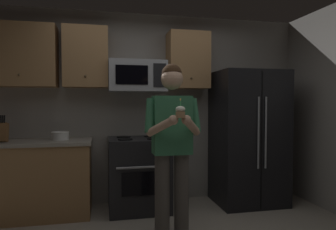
{
  "coord_description": "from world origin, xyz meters",
  "views": [
    {
      "loc": [
        -0.6,
        -2.51,
        1.36
      ],
      "look_at": [
        0.04,
        0.46,
        1.25
      ],
      "focal_mm": 32.6,
      "sensor_mm": 36.0,
      "label": 1
    }
  ],
  "objects_px": {
    "refrigerator": "(248,137)",
    "person": "(172,140)",
    "knife_block": "(0,132)",
    "cupcake": "(180,112)",
    "oven_range": "(139,174)",
    "microwave": "(137,76)",
    "bowl_large_white": "(60,136)"
  },
  "relations": [
    {
      "from": "oven_range",
      "to": "refrigerator",
      "type": "height_order",
      "value": "refrigerator"
    },
    {
      "from": "refrigerator",
      "to": "knife_block",
      "type": "distance_m",
      "value": 3.11
    },
    {
      "from": "cupcake",
      "to": "knife_block",
      "type": "bearing_deg",
      "value": 146.6
    },
    {
      "from": "oven_range",
      "to": "person",
      "type": "bearing_deg",
      "value": -75.87
    },
    {
      "from": "refrigerator",
      "to": "bowl_large_white",
      "type": "xyz_separation_m",
      "value": [
        -2.46,
        0.08,
        0.07
      ]
    },
    {
      "from": "knife_block",
      "to": "person",
      "type": "xyz_separation_m",
      "value": [
        1.84,
        -0.89,
        -0.04
      ]
    },
    {
      "from": "knife_block",
      "to": "bowl_large_white",
      "type": "relative_size",
      "value": 1.5
    },
    {
      "from": "refrigerator",
      "to": "person",
      "type": "xyz_separation_m",
      "value": [
        -1.27,
        -0.88,
        0.1
      ]
    },
    {
      "from": "refrigerator",
      "to": "cupcake",
      "type": "height_order",
      "value": "refrigerator"
    },
    {
      "from": "oven_range",
      "to": "bowl_large_white",
      "type": "distance_m",
      "value": 1.09
    },
    {
      "from": "microwave",
      "to": "cupcake",
      "type": "distance_m",
      "value": 1.45
    },
    {
      "from": "microwave",
      "to": "cupcake",
      "type": "height_order",
      "value": "microwave"
    },
    {
      "from": "microwave",
      "to": "knife_block",
      "type": "distance_m",
      "value": 1.76
    },
    {
      "from": "refrigerator",
      "to": "person",
      "type": "bearing_deg",
      "value": -145.41
    },
    {
      "from": "person",
      "to": "cupcake",
      "type": "xyz_separation_m",
      "value": [
        -0.0,
        -0.33,
        0.3
      ]
    },
    {
      "from": "person",
      "to": "cupcake",
      "type": "distance_m",
      "value": 0.44
    },
    {
      "from": "oven_range",
      "to": "refrigerator",
      "type": "bearing_deg",
      "value": -1.5
    },
    {
      "from": "refrigerator",
      "to": "person",
      "type": "relative_size",
      "value": 1.02
    },
    {
      "from": "knife_block",
      "to": "cupcake",
      "type": "distance_m",
      "value": 2.22
    },
    {
      "from": "refrigerator",
      "to": "bowl_large_white",
      "type": "distance_m",
      "value": 2.46
    },
    {
      "from": "refrigerator",
      "to": "bowl_large_white",
      "type": "bearing_deg",
      "value": 178.04
    },
    {
      "from": "oven_range",
      "to": "knife_block",
      "type": "relative_size",
      "value": 2.91
    },
    {
      "from": "oven_range",
      "to": "cupcake",
      "type": "relative_size",
      "value": 5.36
    },
    {
      "from": "bowl_large_white",
      "to": "cupcake",
      "type": "height_order",
      "value": "cupcake"
    },
    {
      "from": "knife_block",
      "to": "cupcake",
      "type": "bearing_deg",
      "value": -33.4
    },
    {
      "from": "knife_block",
      "to": "oven_range",
      "type": "bearing_deg",
      "value": 1.06
    },
    {
      "from": "microwave",
      "to": "person",
      "type": "xyz_separation_m",
      "value": [
        0.23,
        -1.03,
        -0.72
      ]
    },
    {
      "from": "microwave",
      "to": "knife_block",
      "type": "height_order",
      "value": "microwave"
    },
    {
      "from": "refrigerator",
      "to": "cupcake",
      "type": "relative_size",
      "value": 10.35
    },
    {
      "from": "oven_range",
      "to": "bowl_large_white",
      "type": "xyz_separation_m",
      "value": [
        -0.96,
        0.05,
        0.51
      ]
    },
    {
      "from": "microwave",
      "to": "knife_block",
      "type": "bearing_deg",
      "value": -174.71
    },
    {
      "from": "microwave",
      "to": "cupcake",
      "type": "relative_size",
      "value": 4.26
    }
  ]
}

